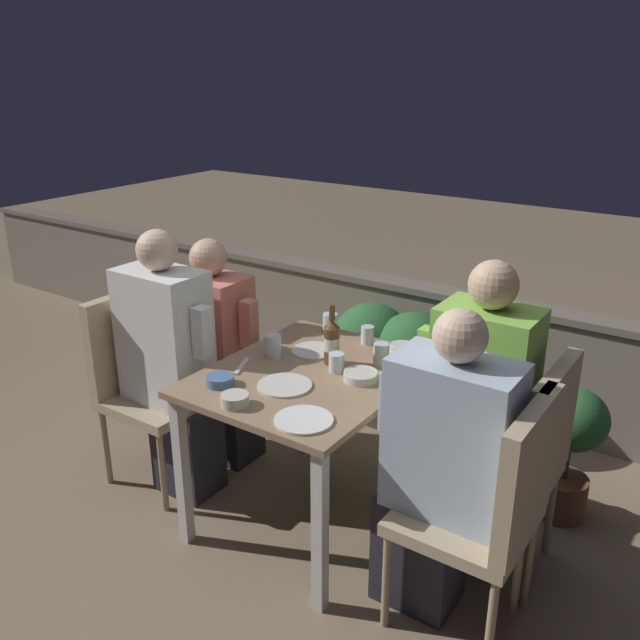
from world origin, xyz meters
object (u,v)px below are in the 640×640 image
(chair_left_near, at_px, (143,371))
(person_coral_top, at_px, (219,351))
(chair_right_near, at_px, (495,500))
(person_green_blouse, at_px, (473,416))
(potted_plant, at_px, (570,440))
(person_blue_shirt, at_px, (441,468))
(beer_bottle, at_px, (332,341))
(chair_left_far, at_px, (190,347))
(person_white_polo, at_px, (172,365))
(chair_right_far, at_px, (522,454))

(chair_left_near, xyz_separation_m, person_coral_top, (0.19, 0.35, 0.03))
(chair_right_near, bearing_deg, person_green_blouse, 123.83)
(potted_plant, bearing_deg, person_blue_shirt, -106.49)
(person_coral_top, bearing_deg, chair_right_near, -13.04)
(person_coral_top, distance_m, chair_right_near, 1.69)
(person_green_blouse, xyz_separation_m, beer_bottle, (-0.67, -0.03, 0.18))
(chair_right_near, height_order, beer_bottle, beer_bottle)
(chair_left_far, xyz_separation_m, person_blue_shirt, (1.65, -0.38, 0.05))
(chair_left_near, height_order, person_white_polo, person_white_polo)
(chair_left_near, relative_size, chair_right_far, 1.00)
(person_coral_top, distance_m, potted_plant, 1.77)
(person_white_polo, bearing_deg, potted_plant, 26.42)
(chair_left_far, bearing_deg, person_green_blouse, -1.16)
(person_green_blouse, distance_m, beer_bottle, 0.69)
(chair_left_far, relative_size, person_coral_top, 0.81)
(person_coral_top, xyz_separation_m, potted_plant, (1.69, 0.48, -0.20))
(beer_bottle, bearing_deg, chair_left_near, -163.22)
(chair_left_far, bearing_deg, chair_right_far, -1.03)
(person_coral_top, height_order, person_blue_shirt, person_blue_shirt)
(potted_plant, bearing_deg, person_green_blouse, -118.25)
(chair_left_near, height_order, person_coral_top, person_coral_top)
(person_green_blouse, xyz_separation_m, potted_plant, (0.28, 0.52, -0.27))
(chair_left_near, bearing_deg, person_coral_top, 61.10)
(chair_right_near, xyz_separation_m, person_blue_shirt, (-0.21, -0.00, 0.05))
(person_blue_shirt, relative_size, chair_right_far, 1.30)
(person_coral_top, bearing_deg, chair_right_far, -1.17)
(person_white_polo, height_order, beer_bottle, person_white_polo)
(chair_right_far, relative_size, potted_plant, 1.48)
(potted_plant, bearing_deg, chair_left_far, -165.78)
(person_coral_top, relative_size, chair_right_far, 1.24)
(person_green_blouse, bearing_deg, person_coral_top, 178.66)
(person_coral_top, relative_size, person_green_blouse, 0.90)
(person_coral_top, distance_m, person_green_blouse, 1.42)
(beer_bottle, bearing_deg, person_green_blouse, 2.75)
(person_blue_shirt, bearing_deg, person_white_polo, 178.66)
(chair_left_near, relative_size, chair_left_far, 1.00)
(chair_right_far, height_order, potted_plant, chair_right_far)
(chair_left_far, distance_m, beer_bottle, 1.01)
(beer_bottle, distance_m, potted_plant, 1.18)
(chair_left_far, relative_size, potted_plant, 1.48)
(potted_plant, bearing_deg, chair_right_far, -97.46)
(person_white_polo, bearing_deg, person_coral_top, 92.93)
(chair_right_far, bearing_deg, chair_right_near, -86.07)
(chair_left_far, xyz_separation_m, person_green_blouse, (1.63, -0.03, 0.10))
(person_white_polo, relative_size, person_coral_top, 1.10)
(chair_left_far, relative_size, chair_right_far, 1.00)
(person_white_polo, xyz_separation_m, chair_left_far, (-0.23, 0.35, -0.09))
(chair_left_near, xyz_separation_m, potted_plant, (1.89, 0.83, -0.17))
(person_coral_top, distance_m, beer_bottle, 0.79)
(chair_right_near, bearing_deg, person_blue_shirt, -180.00)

